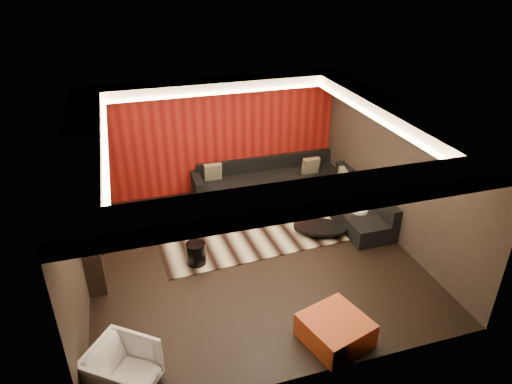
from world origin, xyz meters
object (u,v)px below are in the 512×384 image
object	(u,v)px
orange_ottoman	(335,330)
armchair	(122,371)
drum_stool	(196,253)
white_side_table	(358,218)
coffee_table	(320,230)
sectional_sofa	(298,189)

from	to	relation	value
orange_ottoman	armchair	distance (m)	3.11
drum_stool	armchair	size ratio (longest dim) A/B	0.53
drum_stool	white_side_table	distance (m)	3.57
orange_ottoman	armchair	xyz separation A→B (m)	(-3.11, 0.00, 0.17)
coffee_table	armchair	distance (m)	4.96
drum_stool	coffee_table	bearing A→B (deg)	5.10
sectional_sofa	orange_ottoman	bearing A→B (deg)	-104.50
coffee_table	armchair	xyz separation A→B (m)	(-4.10, -2.77, 0.26)
sectional_sofa	armchair	bearing A→B (deg)	-134.13
armchair	sectional_sofa	world-z (taller)	sectional_sofa
coffee_table	drum_stool	bearing A→B (deg)	-174.90
orange_ottoman	armchair	bearing A→B (deg)	180.00
armchair	orange_ottoman	bearing A→B (deg)	-52.61
orange_ottoman	sectional_sofa	bearing A→B (deg)	75.50
white_side_table	armchair	world-z (taller)	armchair
coffee_table	orange_ottoman	distance (m)	2.95
coffee_table	armchair	world-z (taller)	armchair
coffee_table	orange_ottoman	size ratio (longest dim) A/B	1.25
drum_stool	sectional_sofa	world-z (taller)	sectional_sofa
orange_ottoman	sectional_sofa	world-z (taller)	sectional_sofa
drum_stool	orange_ottoman	bearing A→B (deg)	-56.68
armchair	sectional_sofa	distance (m)	6.08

